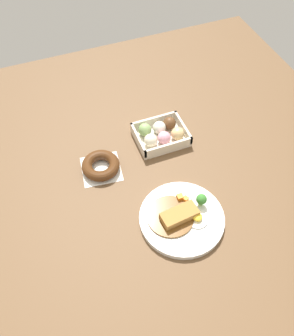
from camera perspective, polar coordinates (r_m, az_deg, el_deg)
ground_plane at (r=1.12m, az=-0.44°, el=-3.98°), size 1.60×1.60×0.00m
curry_plate at (r=1.06m, az=5.55°, el=-7.88°), size 0.25×0.25×0.06m
donut_box at (r=1.24m, az=2.25°, el=5.50°), size 0.17×0.14×0.06m
chocolate_ring_donut at (r=1.16m, az=-7.43°, el=0.37°), size 0.14×0.14×0.04m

